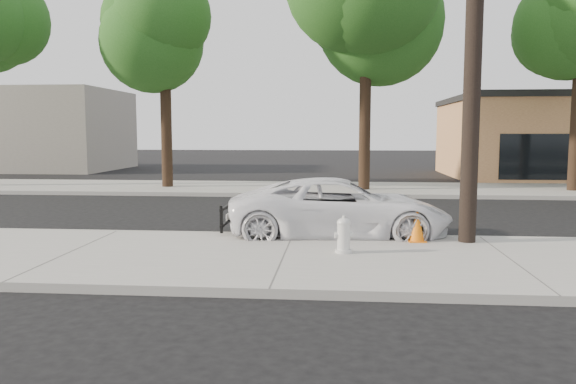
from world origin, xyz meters
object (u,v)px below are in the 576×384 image
at_px(utility_pole, 475,13).
at_px(traffic_cone, 417,225).
at_px(fire_hydrant, 344,236).
at_px(police_cruiser, 340,208).

distance_m(utility_pole, traffic_cone, 4.34).
distance_m(utility_pole, fire_hydrant, 5.09).
height_order(fire_hydrant, traffic_cone, traffic_cone).
bearing_deg(traffic_cone, fire_hydrant, -141.11).
bearing_deg(police_cruiser, traffic_cone, -124.99).
relative_size(police_cruiser, fire_hydrant, 7.50).
height_order(utility_pole, police_cruiser, utility_pole).
relative_size(utility_pole, fire_hydrant, 13.84).
xyz_separation_m(police_cruiser, fire_hydrant, (0.07, -2.19, -0.21)).
xyz_separation_m(utility_pole, fire_hydrant, (-2.52, -1.28, -4.23)).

